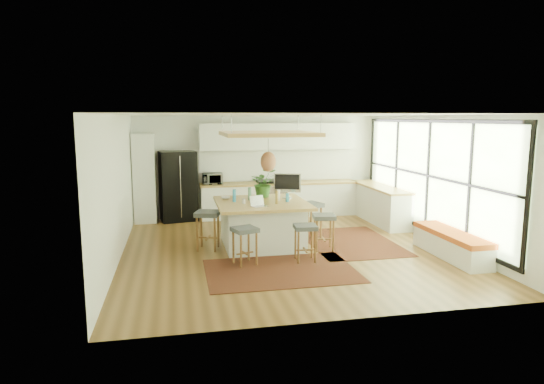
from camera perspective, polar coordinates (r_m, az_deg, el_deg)
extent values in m
plane|color=brown|center=(9.71, 1.76, -6.84)|extent=(7.00, 7.00, 0.00)
plane|color=white|center=(9.34, 1.84, 9.31)|extent=(7.00, 7.00, 0.00)
plane|color=silver|center=(12.84, -1.82, 3.18)|extent=(6.50, 0.00, 6.50)
plane|color=silver|center=(6.13, 9.40, -3.35)|extent=(6.50, 0.00, 6.50)
plane|color=silver|center=(9.24, -18.21, 0.46)|extent=(0.00, 7.00, 7.00)
plane|color=silver|center=(10.66, 19.07, 1.50)|extent=(0.00, 7.00, 7.00)
cube|color=silver|center=(12.38, -15.14, 1.61)|extent=(0.55, 0.60, 2.25)
cube|color=silver|center=(12.75, 0.88, -0.98)|extent=(4.20, 0.60, 0.88)
cube|color=olive|center=(12.68, 0.89, 1.06)|extent=(4.24, 0.64, 0.05)
cube|color=white|center=(12.92, 0.60, 3.22)|extent=(4.20, 0.02, 0.80)
cube|color=silver|center=(12.71, 0.76, 6.74)|extent=(4.20, 0.34, 0.70)
cube|color=silver|center=(12.40, 12.89, -1.50)|extent=(0.60, 2.50, 0.88)
cube|color=olive|center=(12.32, 12.97, 0.60)|extent=(0.64, 2.54, 0.05)
cube|color=black|center=(8.34, 1.07, -9.48)|extent=(2.60, 1.80, 0.01)
cube|color=black|center=(10.32, 9.43, -5.97)|extent=(1.80, 2.60, 0.01)
imported|color=#A5A5AA|center=(12.41, -7.20, 1.75)|extent=(0.52, 0.29, 0.35)
imported|color=#1E4C19|center=(10.27, -1.01, 0.74)|extent=(0.58, 0.64, 0.49)
imported|color=silver|center=(10.09, -5.62, -0.72)|extent=(0.20, 0.20, 0.05)
cylinder|color=#359ED7|center=(9.73, -4.54, -0.64)|extent=(0.07, 0.07, 0.19)
cylinder|color=white|center=(9.50, -3.46, -0.86)|extent=(0.07, 0.07, 0.19)
cylinder|color=olive|center=(9.47, 0.57, -0.88)|extent=(0.07, 0.07, 0.19)
cylinder|color=silver|center=(9.83, 0.71, -0.51)|extent=(0.07, 0.07, 0.19)
cylinder|color=#52896D|center=(9.92, -2.64, -0.43)|extent=(0.07, 0.07, 0.19)
cylinder|color=#359ED7|center=(9.72, 1.76, -0.63)|extent=(0.07, 0.07, 0.19)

